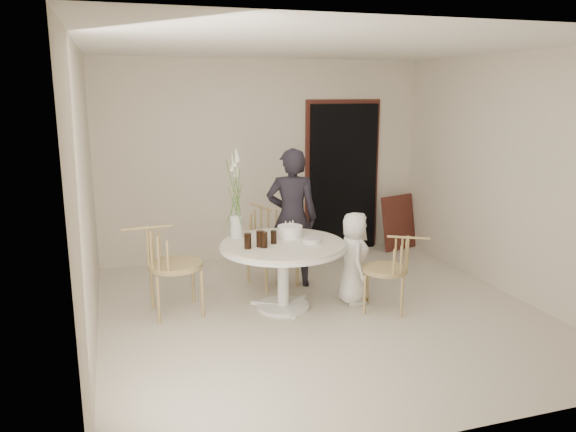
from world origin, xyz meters
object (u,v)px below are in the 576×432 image
object	(u,v)px
girl	(292,218)
birthday_cake	(290,232)
chair_right	(396,262)
chair_left	(162,257)
flower_vase	(236,203)
boy	(354,258)
chair_far	(266,234)
table	(283,253)

from	to	relation	value
girl	birthday_cake	bearing A→B (deg)	87.00
chair_right	girl	distance (m)	1.38
chair_left	flower_vase	world-z (taller)	flower_vase
flower_vase	girl	bearing A→B (deg)	23.90
girl	boy	distance (m)	0.94
girl	boy	xyz separation A→B (m)	(0.46, -0.76, -0.31)
chair_right	girl	world-z (taller)	girl
chair_right	birthday_cake	world-z (taller)	birthday_cake
birthday_cake	flower_vase	distance (m)	0.66
chair_left	boy	distance (m)	2.04
chair_far	chair_right	distance (m)	1.67
boy	flower_vase	bearing A→B (deg)	83.11
chair_right	boy	xyz separation A→B (m)	(-0.33, 0.34, -0.02)
chair_far	chair_left	bearing A→B (deg)	-168.15
chair_right	boy	size ratio (longest dim) A/B	0.81
boy	birthday_cake	distance (m)	0.75
flower_vase	chair_right	bearing A→B (deg)	-26.55
birthday_cake	flower_vase	xyz separation A→B (m)	(-0.55, 0.17, 0.32)
chair_far	flower_vase	xyz separation A→B (m)	(-0.48, -0.53, 0.51)
chair_left	girl	bearing A→B (deg)	-76.87
table	birthday_cake	xyz separation A→B (m)	(0.14, 0.18, 0.18)
chair_left	birthday_cake	world-z (taller)	chair_left
chair_far	chair_left	size ratio (longest dim) A/B	0.96
chair_far	boy	distance (m)	1.20
table	birthday_cake	bearing A→B (deg)	53.59
table	chair_left	world-z (taller)	chair_left
table	chair_right	bearing A→B (deg)	-20.20
chair_left	birthday_cake	distance (m)	1.38
girl	chair_far	bearing A→B (deg)	-20.96
girl	birthday_cake	distance (m)	0.53
birthday_cake	chair_left	bearing A→B (deg)	178.90
chair_right	flower_vase	world-z (taller)	flower_vase
chair_left	flower_vase	size ratio (longest dim) A/B	0.98
girl	flower_vase	bearing A→B (deg)	41.23
chair_far	flower_vase	size ratio (longest dim) A/B	0.95
table	girl	xyz separation A→B (m)	(0.32, 0.68, 0.21)
chair_left	chair_right	bearing A→B (deg)	-108.61
table	boy	distance (m)	0.79
table	chair_left	bearing A→B (deg)	170.35
chair_far	chair_right	bearing A→B (deg)	-66.64
chair_far	girl	size ratio (longest dim) A/B	0.56
girl	boy	world-z (taller)	girl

